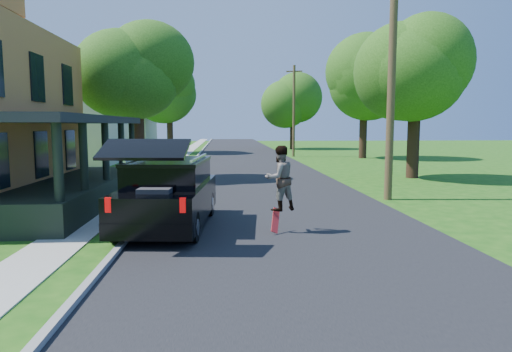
{
  "coord_description": "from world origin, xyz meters",
  "views": [
    {
      "loc": [
        -1.67,
        -10.21,
        2.82
      ],
      "look_at": [
        -0.75,
        3.0,
        1.33
      ],
      "focal_mm": 32.0,
      "sensor_mm": 36.0,
      "label": 1
    }
  ],
  "objects": [
    {
      "name": "tree_right_near",
      "position": [
        8.32,
        13.4,
        5.86
      ],
      "size": [
        7.0,
        7.29,
        8.84
      ],
      "rotation": [
        0.0,
        0.0,
        -0.43
      ],
      "color": "black",
      "rests_on": "ground"
    },
    {
      "name": "skateboarder",
      "position": [
        -0.24,
        1.5,
        1.43
      ],
      "size": [
        1.02,
        0.93,
        1.7
      ],
      "rotation": [
        0.0,
        0.0,
        3.58
      ],
      "color": "black",
      "rests_on": "ground"
    },
    {
      "name": "neighbor_house_far",
      "position": [
        -13.5,
        40.0,
        4.19
      ],
      "size": [
        12.78,
        12.78,
        8.3
      ],
      "color": "beige",
      "rests_on": "ground"
    },
    {
      "name": "ground",
      "position": [
        0.0,
        0.0,
        0.0
      ],
      "size": [
        140.0,
        140.0,
        0.0
      ],
      "primitive_type": "plane",
      "color": "#154E0F",
      "rests_on": "ground"
    },
    {
      "name": "black_suv",
      "position": [
        -3.2,
        2.25,
        0.96
      ],
      "size": [
        2.48,
        5.51,
        2.5
      ],
      "rotation": [
        0.0,
        0.0,
        -0.09
      ],
      "color": "black",
      "rests_on": "ground"
    },
    {
      "name": "street",
      "position": [
        0.0,
        20.0,
        0.0
      ],
      "size": [
        8.0,
        120.0,
        0.02
      ],
      "primitive_type": "cube",
      "color": "black",
      "rests_on": "ground"
    },
    {
      "name": "skateboard",
      "position": [
        -0.35,
        1.37,
        0.33
      ],
      "size": [
        0.29,
        0.52,
        0.63
      ],
      "rotation": [
        0.0,
        0.0,
        0.28
      ],
      "color": "#A70E0F",
      "rests_on": "ground"
    },
    {
      "name": "utility_pole_far",
      "position": [
        4.5,
        30.07,
        4.12
      ],
      "size": [
        1.39,
        0.49,
        7.99
      ],
      "rotation": [
        0.0,
        0.0,
        -0.28
      ],
      "color": "#453720",
      "rests_on": "ground"
    },
    {
      "name": "neighbor_house_mid",
      "position": [
        -13.5,
        24.0,
        4.19
      ],
      "size": [
        12.78,
        12.78,
        8.3
      ],
      "color": "beige",
      "rests_on": "ground"
    },
    {
      "name": "sidewalk",
      "position": [
        -5.6,
        20.0,
        0.0
      ],
      "size": [
        1.3,
        120.0,
        0.03
      ],
      "primitive_type": "cube",
      "color": "#9F9E96",
      "rests_on": "ground"
    },
    {
      "name": "tree_left_far",
      "position": [
        -7.06,
        35.8,
        6.66
      ],
      "size": [
        8.07,
        8.19,
        10.24
      ],
      "rotation": [
        0.0,
        0.0,
        -0.33
      ],
      "color": "black",
      "rests_on": "ground"
    },
    {
      "name": "utility_pole_near",
      "position": [
        4.5,
        6.45,
        5.37
      ],
      "size": [
        1.79,
        0.29,
        10.42
      ],
      "rotation": [
        0.0,
        0.0,
        -0.01
      ],
      "color": "#453720",
      "rests_on": "ground"
    },
    {
      "name": "tree_left_mid",
      "position": [
        -6.03,
        13.47,
        5.78
      ],
      "size": [
        5.92,
        6.04,
        8.51
      ],
      "rotation": [
        0.0,
        0.0,
        -0.23
      ],
      "color": "black",
      "rests_on": "ground"
    },
    {
      "name": "tree_right_mid",
      "position": [
        10.03,
        27.82,
        7.22
      ],
      "size": [
        8.4,
        8.16,
        10.76
      ],
      "rotation": [
        0.0,
        0.0,
        0.38
      ],
      "color": "black",
      "rests_on": "ground"
    },
    {
      "name": "curb",
      "position": [
        -4.05,
        20.0,
        0.0
      ],
      "size": [
        0.15,
        120.0,
        0.12
      ],
      "primitive_type": "cube",
      "color": "gray",
      "rests_on": "ground"
    },
    {
      "name": "tree_right_far",
      "position": [
        6.24,
        42.7,
        5.86
      ],
      "size": [
        6.75,
        6.86,
        9.01
      ],
      "rotation": [
        0.0,
        0.0,
        -0.23
      ],
      "color": "black",
      "rests_on": "ground"
    }
  ]
}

